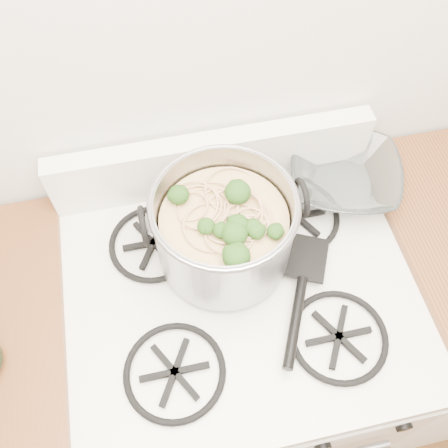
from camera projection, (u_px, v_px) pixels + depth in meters
gas_range at (237, 356)px, 1.48m from camera, size 0.76×0.66×0.92m
counter_left at (62, 390)px, 1.41m from camera, size 0.25×0.65×0.92m
stock_pot at (224, 230)px, 1.03m from camera, size 0.33×0.30×0.20m
spatula at (306, 256)px, 1.09m from camera, size 0.40×0.40×0.02m
glass_bowl at (343, 180)px, 1.20m from camera, size 0.13×0.13×0.03m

